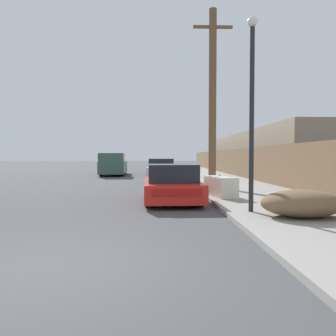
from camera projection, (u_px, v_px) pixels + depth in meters
ground_plane at (45, 273)px, 4.26m from camera, size 220.00×220.00×0.00m
sidewalk_curb at (203, 174)px, 27.90m from camera, size 4.20×63.00×0.12m
discarded_fridge at (220, 186)px, 11.59m from camera, size 0.96×1.80×0.72m
parked_sports_car_red at (171, 185)px, 11.06m from camera, size 1.92×4.23×1.27m
car_parked_mid at (161, 170)px, 21.89m from camera, size 1.93×4.15×1.38m
car_parked_far at (160, 167)px, 28.48m from camera, size 1.94×4.22×1.29m
pickup_truck at (113, 164)px, 26.29m from camera, size 2.20×5.80×1.77m
utility_pole at (212, 97)px, 15.01m from camera, size 1.80×0.35×8.12m
street_lamp at (252, 100)px, 8.23m from camera, size 0.26×0.26×4.90m
brush_pile at (302, 203)px, 7.59m from camera, size 1.93×1.34×0.64m
wooden_fence at (229, 162)px, 26.65m from camera, size 0.08×43.57×1.96m
building_right_house at (273, 154)px, 28.23m from camera, size 6.00×22.85×3.55m
pedestrian at (213, 164)px, 23.41m from camera, size 0.34×0.34×1.73m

